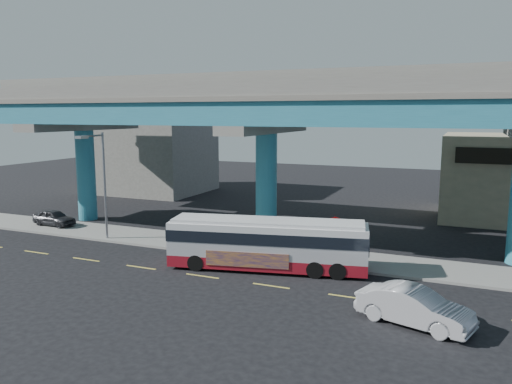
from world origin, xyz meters
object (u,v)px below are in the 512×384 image
at_px(sedan, 414,307).
at_px(street_lamp, 99,171).
at_px(stop_sign, 335,230).
at_px(transit_bus, 267,242).
at_px(parked_car, 54,218).

distance_m(sedan, street_lamp, 22.30).
xyz_separation_m(street_lamp, stop_sign, (16.10, 0.73, -2.75)).
bearing_deg(stop_sign, sedan, -52.22).
bearing_deg(transit_bus, stop_sign, 18.08).
bearing_deg(parked_car, transit_bus, -96.94).
xyz_separation_m(parked_car, street_lamp, (6.40, -2.17, 4.18)).
distance_m(parked_car, stop_sign, 22.59).
distance_m(sedan, parked_car, 28.66).
bearing_deg(street_lamp, transit_bus, -5.52).
bearing_deg(street_lamp, stop_sign, 2.59).
xyz_separation_m(transit_bus, street_lamp, (-12.72, 1.23, 3.37)).
relative_size(street_lamp, stop_sign, 2.62).
relative_size(parked_car, street_lamp, 0.50).
bearing_deg(parked_car, sedan, -103.11).
height_order(transit_bus, street_lamp, street_lamp).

